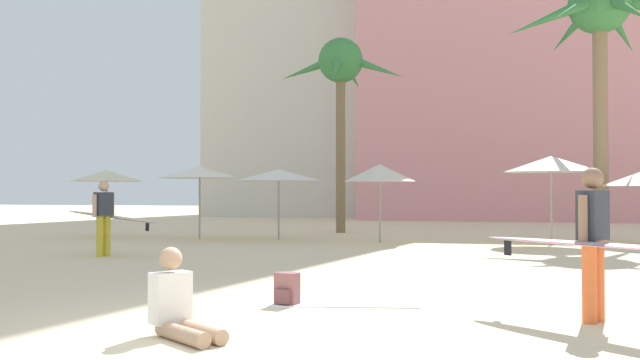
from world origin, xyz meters
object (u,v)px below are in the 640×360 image
object	(u,v)px
person_far_left	(107,216)
beach_towel	(345,302)
cafe_umbrella_1	(380,173)
cafe_umbrella_2	(200,172)
cafe_umbrella_6	(107,176)
cafe_umbrella_5	(551,164)
cafe_umbrella_3	(279,175)
backpack	(287,289)
palm_tree_far_left	(599,22)
person_mid_left	(179,306)
person_mid_center	(594,240)
palm_tree_left	(341,72)

from	to	relation	value
person_far_left	beach_towel	bearing A→B (deg)	161.35
cafe_umbrella_1	cafe_umbrella_2	distance (m)	5.70
cafe_umbrella_6	cafe_umbrella_5	bearing A→B (deg)	0.24
cafe_umbrella_3	backpack	distance (m)	11.77
palm_tree_far_left	person_mid_left	xyz separation A→B (m)	(-6.64, -15.53, -6.45)
palm_tree_far_left	backpack	distance (m)	16.17
cafe_umbrella_5	cafe_umbrella_6	world-z (taller)	cafe_umbrella_5
palm_tree_far_left	cafe_umbrella_1	distance (m)	8.47
cafe_umbrella_5	cafe_umbrella_6	xyz separation A→B (m)	(-13.89, -0.06, -0.25)
cafe_umbrella_5	person_mid_left	distance (m)	14.17
palm_tree_far_left	cafe_umbrella_1	size ratio (longest dim) A/B	3.62
person_mid_center	person_mid_left	distance (m)	4.59
cafe_umbrella_3	person_mid_left	xyz separation A→B (m)	(3.04, -13.13, -1.69)
cafe_umbrella_3	person_far_left	xyz separation A→B (m)	(-2.36, -5.76, -1.07)
cafe_umbrella_6	cafe_umbrella_2	bearing A→B (deg)	-3.68
palm_tree_far_left	cafe_umbrella_5	xyz separation A→B (m)	(-1.70, -2.39, -4.50)
cafe_umbrella_6	person_mid_left	size ratio (longest dim) A/B	2.38
cafe_umbrella_6	person_mid_left	world-z (taller)	cafe_umbrella_6
person_mid_center	cafe_umbrella_6	bearing A→B (deg)	171.74
palm_tree_left	person_far_left	size ratio (longest dim) A/B	2.38
cafe_umbrella_2	cafe_umbrella_5	bearing A→B (deg)	1.52
palm_tree_left	person_mid_left	bearing A→B (deg)	-83.63
backpack	cafe_umbrella_1	bearing A→B (deg)	-165.06
person_far_left	person_mid_left	xyz separation A→B (m)	(5.40, -7.38, -0.62)
cafe_umbrella_3	beach_towel	world-z (taller)	cafe_umbrella_3
cafe_umbrella_5	person_mid_left	world-z (taller)	cafe_umbrella_5
backpack	person_far_left	size ratio (longest dim) A/B	0.14
backpack	person_mid_left	distance (m)	2.13
palm_tree_far_left	person_far_left	distance (m)	15.66
palm_tree_far_left	cafe_umbrella_3	bearing A→B (deg)	-166.11
palm_tree_left	cafe_umbrella_6	world-z (taller)	palm_tree_left
palm_tree_far_left	beach_towel	size ratio (longest dim) A/B	4.24
person_mid_center	cafe_umbrella_1	bearing A→B (deg)	142.66
cafe_umbrella_1	beach_towel	world-z (taller)	cafe_umbrella_1
backpack	palm_tree_far_left	bearing A→B (deg)	168.54
beach_towel	backpack	distance (m)	0.82
cafe_umbrella_3	cafe_umbrella_6	bearing A→B (deg)	-179.44
palm_tree_far_left	palm_tree_left	xyz separation A→B (m)	(-8.55, 1.61, -0.91)
cafe_umbrella_1	person_mid_center	distance (m)	11.89
cafe_umbrella_1	person_far_left	distance (m)	7.85
cafe_umbrella_2	cafe_umbrella_3	bearing A→B (deg)	6.30
cafe_umbrella_5	beach_towel	bearing A→B (deg)	-109.17
palm_tree_left	cafe_umbrella_3	bearing A→B (deg)	-105.67
backpack	person_mid_center	xyz separation A→B (m)	(3.69, -0.37, 0.74)
palm_tree_left	cafe_umbrella_5	xyz separation A→B (m)	(6.85, -4.01, -3.59)
palm_tree_left	person_far_left	xyz separation A→B (m)	(-3.49, -9.76, -4.93)
cafe_umbrella_1	cafe_umbrella_3	bearing A→B (deg)	174.27
person_far_left	person_mid_center	xyz separation A→B (m)	(9.62, -5.68, 0.01)
person_mid_left	palm_tree_left	bearing A→B (deg)	130.51
cafe_umbrella_6	beach_towel	distance (m)	14.85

